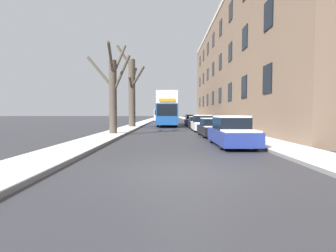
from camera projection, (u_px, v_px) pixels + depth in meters
The scene contains 14 objects.
ground_plane at pixel (186, 172), 7.28m from camera, with size 320.00×320.00×0.00m, color #38383D.
sidewalk_left at pixel (149, 120), 60.21m from camera, with size 2.04×130.00×0.16m.
sidewalk_right at pixel (190, 120), 60.22m from camera, with size 2.04×130.00×0.16m.
terrace_facade_right at pixel (251, 68), 33.48m from camera, with size 9.10×45.08×14.84m.
bare_tree_left_0 at pixel (112, 91), 19.16m from camera, with size 3.46×4.43×7.01m.
bare_tree_left_1 at pixel (131, 90), 29.40m from camera, with size 3.42×3.80×9.30m.
double_decker_bus at pixel (167, 108), 34.39m from camera, with size 2.52×11.68×4.20m.
parked_car_0 at pixel (231, 132), 12.93m from camera, with size 1.69×4.45×1.51m.
parked_car_1 at pixel (212, 128), 18.50m from camera, with size 1.70×4.50×1.29m.
parked_car_2 at pixel (202, 124), 23.81m from camera, with size 1.78×4.15×1.48m.
parked_car_3 at pixel (196, 123), 28.95m from camera, with size 1.73×4.50×1.30m.
parked_car_4 at pixel (191, 121), 34.75m from camera, with size 1.70×4.49×1.48m.
oncoming_van at pixel (159, 115), 51.75m from camera, with size 2.01×4.88×2.40m.
pedestrian_left_sidewalk at pixel (111, 121), 21.06m from camera, with size 0.40×0.40×1.85m.
Camera 1 is at (-0.52, -7.21, 1.62)m, focal length 28.00 mm.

